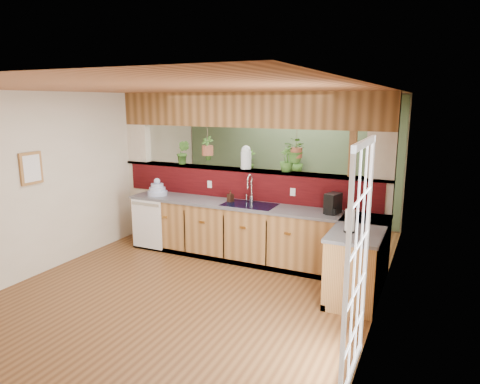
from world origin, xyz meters
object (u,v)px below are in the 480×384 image
at_px(faucet, 250,187).
at_px(glass_jar, 246,157).
at_px(shelving_console, 272,197).
at_px(coffee_maker, 333,204).
at_px(paper_towel, 350,221).
at_px(dish_stack, 157,190).
at_px(soap_dispenser, 230,196).

relative_size(faucet, glass_jar, 1.20).
bearing_deg(shelving_console, coffee_maker, -57.74).
xyz_separation_m(paper_towel, shelving_console, (-2.15, 3.03, -0.54)).
relative_size(dish_stack, paper_towel, 1.12).
xyz_separation_m(coffee_maker, shelving_console, (-1.77, 2.26, -0.53)).
bearing_deg(faucet, coffee_maker, -6.00).
bearing_deg(coffee_maker, dish_stack, -160.44).
bearing_deg(dish_stack, soap_dispenser, 3.65).
xyz_separation_m(dish_stack, paper_towel, (3.35, -0.72, 0.04)).
height_order(dish_stack, paper_towel, paper_towel).
bearing_deg(glass_jar, coffee_maker, -13.37).
distance_m(faucet, soap_dispenser, 0.35).
xyz_separation_m(dish_stack, soap_dispenser, (1.34, 0.09, 0.00)).
xyz_separation_m(faucet, soap_dispenser, (-0.29, -0.11, -0.15)).
relative_size(dish_stack, glass_jar, 0.89).
bearing_deg(glass_jar, paper_towel, -30.89).
bearing_deg(paper_towel, dish_stack, 167.88).
bearing_deg(dish_stack, faucet, 6.89).
height_order(dish_stack, shelving_console, dish_stack).
bearing_deg(coffee_maker, glass_jar, -174.90).
bearing_deg(soap_dispenser, faucet, 20.90).
xyz_separation_m(soap_dispenser, coffee_maker, (1.63, -0.03, 0.04)).
height_order(faucet, soap_dispenser, faucet).
bearing_deg(shelving_console, paper_towel, -60.39).
xyz_separation_m(dish_stack, shelving_console, (1.20, 2.31, -0.49)).
xyz_separation_m(faucet, paper_towel, (1.72, -0.92, -0.11)).
bearing_deg(paper_towel, faucet, 152.00).
relative_size(paper_towel, shelving_console, 0.18).
height_order(soap_dispenser, shelving_console, soap_dispenser).
bearing_deg(glass_jar, soap_dispenser, -109.94).
height_order(dish_stack, soap_dispenser, dish_stack).
relative_size(faucet, soap_dispenser, 2.43).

